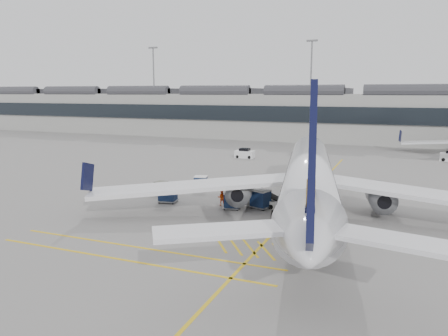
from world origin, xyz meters
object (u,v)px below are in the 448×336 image
at_px(ramp_agent_b, 222,197).
at_px(ramp_agent_a, 261,193).
at_px(pushback_tug, 161,188).
at_px(belt_loader, 259,200).
at_px(airliner_main, 309,179).
at_px(baggage_cart_a, 261,199).

bearing_deg(ramp_agent_b, ramp_agent_a, -153.59).
bearing_deg(pushback_tug, ramp_agent_b, -3.97).
xyz_separation_m(belt_loader, pushback_tug, (-11.98, 0.87, 0.03)).
relative_size(airliner_main, pushback_tug, 16.39).
xyz_separation_m(ramp_agent_b, pushback_tug, (-8.41, 2.23, -0.19)).
xyz_separation_m(belt_loader, baggage_cart_a, (0.50, -1.04, 0.41)).
height_order(baggage_cart_a, ramp_agent_a, baggage_cart_a).
distance_m(baggage_cart_a, ramp_agent_b, 4.09).
distance_m(ramp_agent_a, pushback_tug, 11.64).
relative_size(airliner_main, ramp_agent_b, 27.61).
bearing_deg(airliner_main, belt_loader, 150.53).
bearing_deg(baggage_cart_a, pushback_tug, -170.02).
bearing_deg(airliner_main, ramp_agent_a, 134.80).
bearing_deg(pushback_tug, belt_loader, 6.71).
relative_size(baggage_cart_a, ramp_agent_a, 1.28).
bearing_deg(ramp_agent_b, airliner_main, 155.81).
xyz_separation_m(baggage_cart_a, ramp_agent_a, (-0.92, 3.18, -0.16)).
height_order(belt_loader, baggage_cart_a, belt_loader).
relative_size(belt_loader, ramp_agent_b, 3.12).
distance_m(ramp_agent_a, ramp_agent_b, 4.71).
bearing_deg(pushback_tug, airliner_main, 2.21).
distance_m(belt_loader, ramp_agent_a, 2.19).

